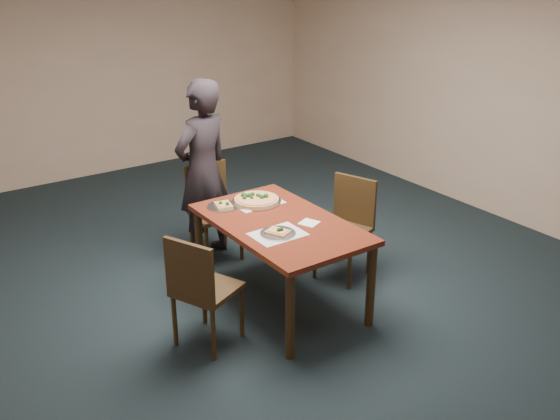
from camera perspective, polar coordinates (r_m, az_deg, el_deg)
ground at (r=5.51m, az=0.19°, el=-7.63°), size 8.00×8.00×0.00m
room_shell at (r=4.87m, az=0.22°, el=10.33°), size 8.00×8.00×8.00m
dining_table at (r=5.08m, az=0.00°, el=-2.00°), size 0.90×1.50×0.75m
chair_far at (r=6.02m, az=-6.27°, el=0.44°), size 0.45×0.45×0.91m
chair_left at (r=4.62m, az=-7.31°, el=-6.90°), size 0.56×0.56×0.91m
chair_right at (r=5.66m, az=6.22°, el=-1.03°), size 0.54×0.54×0.91m
diner at (r=5.90m, az=-7.07°, el=3.58°), size 0.72×0.58×1.73m
placemat_main at (r=5.44m, az=-2.15°, el=0.74°), size 0.42×0.32×0.00m
placemat_near at (r=4.82m, az=-0.20°, el=-2.22°), size 0.40×0.30×0.00m
pizza_pan at (r=5.43m, az=-2.18°, el=0.97°), size 0.43×0.43×0.07m
slice_plate_near at (r=4.82m, az=-0.19°, el=-2.08°), size 0.28×0.28×0.06m
slice_plate_far at (r=5.35m, az=-5.18°, el=0.41°), size 0.28×0.28×0.06m
napkin at (r=5.02m, az=2.68°, el=-1.19°), size 0.18×0.18×0.01m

